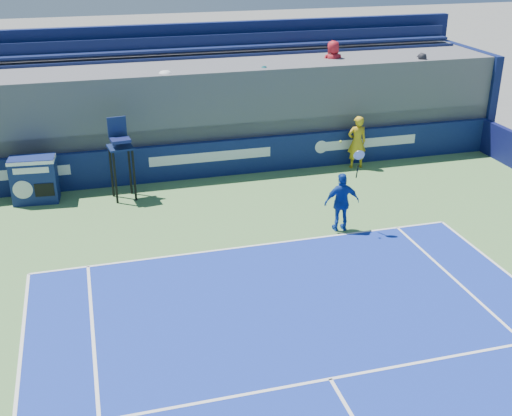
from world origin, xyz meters
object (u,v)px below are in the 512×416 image
object	(u,v)px
match_clock	(34,179)
umpire_chair	(120,150)
tennis_player	(342,202)
ball_person	(357,142)

from	to	relation	value
match_clock	umpire_chair	bearing A→B (deg)	-9.41
umpire_chair	tennis_player	world-z (taller)	tennis_player
ball_person	tennis_player	distance (m)	5.03
ball_person	tennis_player	world-z (taller)	tennis_player
match_clock	ball_person	bearing A→B (deg)	1.14
ball_person	umpire_chair	size ratio (longest dim) A/B	0.73
tennis_player	umpire_chair	bearing A→B (deg)	145.05
ball_person	umpire_chair	xyz separation A→B (m)	(-7.82, -0.63, 0.62)
match_clock	tennis_player	xyz separation A→B (m)	(8.00, -4.24, 0.09)
match_clock	tennis_player	size ratio (longest dim) A/B	0.54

